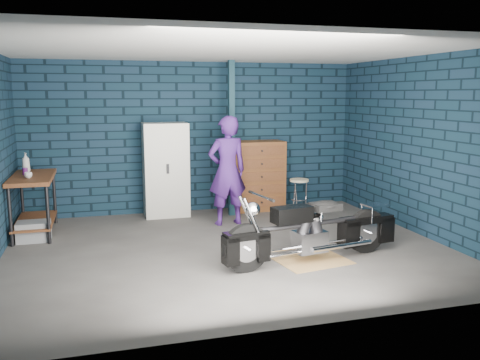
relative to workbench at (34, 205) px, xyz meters
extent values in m
plane|color=#52504D|center=(2.68, -1.57, -0.46)|extent=(6.00, 6.00, 0.00)
cube|color=#0F2534|center=(2.68, 0.93, 0.90)|extent=(6.00, 0.02, 2.70)
cube|color=#0F2534|center=(5.68, -1.57, 0.90)|extent=(0.02, 5.00, 2.70)
cube|color=silver|center=(2.68, -1.57, 2.25)|extent=(6.00, 5.00, 0.02)
cube|color=#122F3B|center=(3.23, 0.38, 0.90)|extent=(0.10, 0.10, 2.70)
cube|color=brown|center=(0.00, 0.00, 0.00)|extent=(0.60, 1.40, 0.91)
cube|color=#9C7144|center=(3.59, -2.36, -0.45)|extent=(0.99, 0.80, 0.01)
imported|color=#451E74|center=(3.00, -0.23, 0.44)|extent=(0.69, 0.50, 1.79)
cube|color=gray|center=(0.02, -0.41, -0.31)|extent=(0.47, 0.33, 0.29)
cube|color=beige|center=(2.11, 0.66, 0.36)|extent=(0.76, 0.55, 1.64)
cube|color=brown|center=(3.80, 0.66, 0.18)|extent=(0.96, 0.53, 1.28)
imported|color=beige|center=(-0.02, -0.23, 0.50)|extent=(0.15, 0.15, 0.09)
cylinder|color=#561862|center=(-0.11, 0.10, 0.51)|extent=(0.08, 0.08, 0.11)
imported|color=gray|center=(-0.13, 0.39, 0.61)|extent=(0.16, 0.16, 0.31)
camera|label=1|loc=(0.98, -8.16, 1.68)|focal=38.00mm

